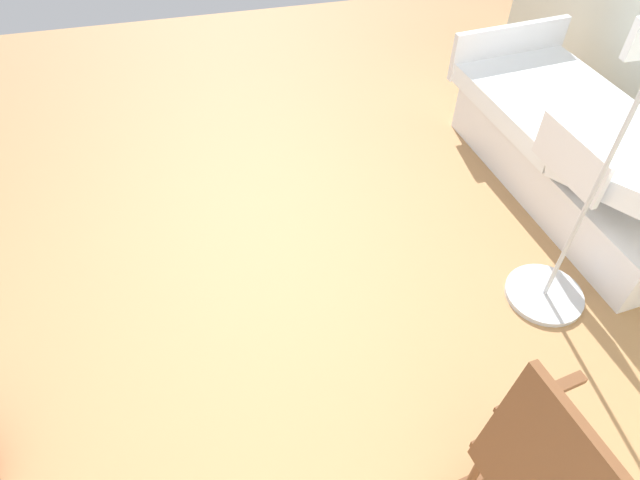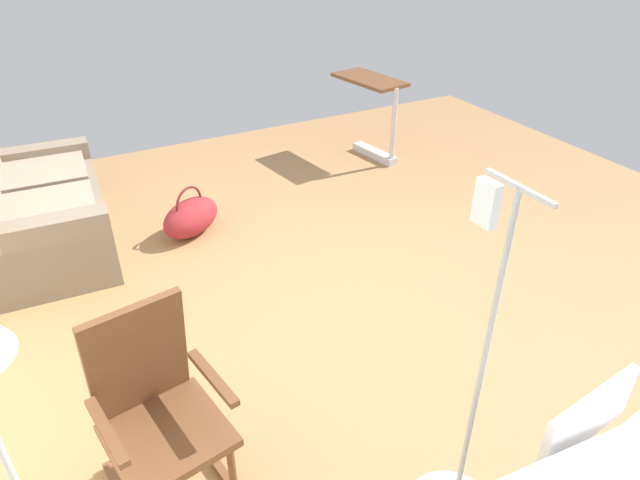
{
  "view_description": "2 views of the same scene",
  "coord_description": "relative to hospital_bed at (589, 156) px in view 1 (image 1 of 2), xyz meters",
  "views": [
    {
      "loc": [
        0.19,
        2.19,
        2.51
      ],
      "look_at": [
        -0.21,
        0.48,
        0.66
      ],
      "focal_mm": 30.59,
      "sensor_mm": 36.0,
      "label": 1
    },
    {
      "loc": [
        -2.56,
        1.84,
        2.42
      ],
      "look_at": [
        -0.03,
        0.49,
        0.66
      ],
      "focal_mm": 31.25,
      "sensor_mm": 36.0,
      "label": 2
    }
  ],
  "objects": [
    {
      "name": "ground_plane",
      "position": [
        2.19,
        0.2,
        -0.29
      ],
      "size": [
        7.15,
        7.15,
        0.0
      ],
      "primitive_type": "plane",
      "color": "#9E7247"
    },
    {
      "name": "hospital_bed",
      "position": [
        0.0,
        0.0,
        0.0
      ],
      "size": [
        1.16,
        2.2,
        0.93
      ],
      "color": "silver",
      "rests_on": "ground"
    },
    {
      "name": "iv_pole",
      "position": [
        0.68,
        0.8,
        -0.05
      ],
      "size": [
        0.44,
        0.44,
        1.69
      ],
      "color": "#B2B5BA",
      "rests_on": "ground"
    }
  ]
}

